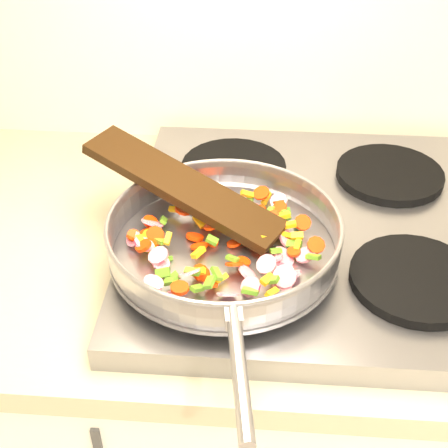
{
  "coord_description": "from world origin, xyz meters",
  "views": [
    {
      "loc": [
        -0.78,
        0.84,
        1.55
      ],
      "look_at": [
        -0.84,
        1.56,
        1.01
      ],
      "focal_mm": 50.0,
      "sensor_mm": 36.0,
      "label": 1
    }
  ],
  "objects": [
    {
      "name": "grate_fl",
      "position": [
        -0.84,
        1.52,
        0.95
      ],
      "size": [
        0.19,
        0.19,
        0.02
      ],
      "primitive_type": "cylinder",
      "color": "black",
      "rests_on": "cooktop"
    },
    {
      "name": "grate_bl",
      "position": [
        -0.84,
        1.81,
        0.95
      ],
      "size": [
        0.19,
        0.19,
        0.02
      ],
      "primitive_type": "cylinder",
      "color": "black",
      "rests_on": "cooktop"
    },
    {
      "name": "vegetable_heap",
      "position": [
        -0.83,
        1.56,
        0.98
      ],
      "size": [
        0.3,
        0.28,
        0.05
      ],
      "color": "red",
      "rests_on": "saute_pan"
    },
    {
      "name": "cooktop",
      "position": [
        -0.7,
        1.67,
        0.92
      ],
      "size": [
        0.6,
        0.6,
        0.04
      ],
      "primitive_type": "cube",
      "color": "#939399",
      "rests_on": "counter_top"
    },
    {
      "name": "grate_br",
      "position": [
        -0.56,
        1.81,
        0.95
      ],
      "size": [
        0.19,
        0.19,
        0.02
      ],
      "primitive_type": "cylinder",
      "color": "black",
      "rests_on": "cooktop"
    },
    {
      "name": "wooden_spatula",
      "position": [
        -0.91,
        1.64,
        1.02
      ],
      "size": [
        0.33,
        0.22,
        0.09
      ],
      "primitive_type": "cube",
      "rotation": [
        0.0,
        -0.22,
        2.68
      ],
      "color": "black",
      "rests_on": "saute_pan"
    },
    {
      "name": "saute_pan",
      "position": [
        -0.84,
        1.55,
        0.99
      ],
      "size": [
        0.38,
        0.55,
        0.06
      ],
      "rotation": [
        0.0,
        0.0,
        0.14
      ],
      "color": "#9E9EA5",
      "rests_on": "grate_fl"
    },
    {
      "name": "grate_fr",
      "position": [
        -0.56,
        1.52,
        0.95
      ],
      "size": [
        0.19,
        0.19,
        0.02
      ],
      "primitive_type": "cylinder",
      "color": "black",
      "rests_on": "cooktop"
    }
  ]
}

